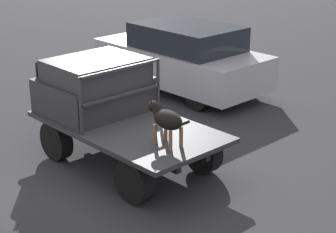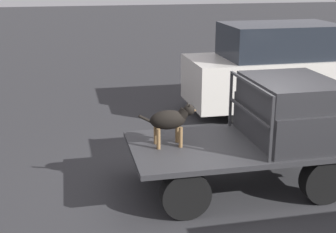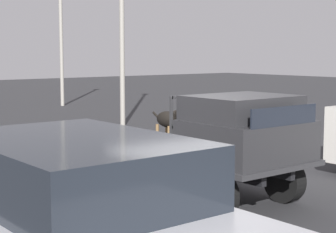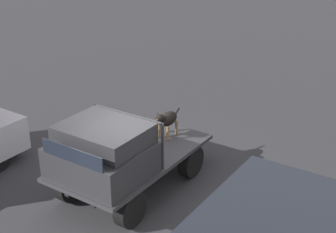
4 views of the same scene
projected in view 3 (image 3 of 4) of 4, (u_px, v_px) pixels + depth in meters
name	position (u px, v px, depth m)	size (l,w,h in m)	color
ground_plane	(205.00, 196.00, 9.36)	(80.00, 80.00, 0.00)	#2D2D30
flatbed_truck	(205.00, 164.00, 9.30)	(3.43, 1.81, 0.76)	black
truck_cab	(245.00, 129.00, 8.53)	(1.47, 1.69, 0.97)	#28282B
truck_headboard	(211.00, 114.00, 9.11)	(0.04, 1.69, 0.96)	#2D2D30
dog	(170.00, 120.00, 10.13)	(0.90, 0.30, 0.67)	brown
parked_sedan	(84.00, 227.00, 5.07)	(4.41, 1.89, 1.62)	black
light_pole_far	(61.00, 13.00, 24.66)	(0.43, 0.43, 6.41)	gray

